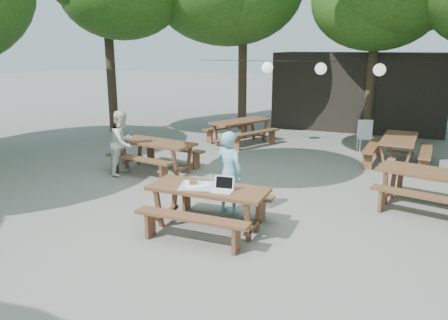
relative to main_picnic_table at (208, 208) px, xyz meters
name	(u,v)px	position (x,y,z in m)	size (l,w,h in m)	color
ground	(263,223)	(0.80, 0.59, -0.39)	(80.00, 80.00, 0.00)	#61625D
pavilion	(359,90)	(1.30, 11.09, 1.01)	(6.00, 3.00, 2.80)	black
main_picnic_table	(208,208)	(0.00, 0.00, 0.00)	(2.00, 1.58, 0.75)	#4D341B
picnic_table_nw	(156,156)	(-2.68, 2.79, 0.00)	(2.13, 1.86, 0.75)	#4D341B
picnic_table_ne	(433,190)	(3.56, 2.46, 0.00)	(2.21, 1.98, 0.75)	#4D341B
picnic_table_far_w	(241,132)	(-1.82, 6.54, 0.00)	(2.27, 2.41, 0.75)	#4D341B
picnic_table_far_e	(398,151)	(2.89, 5.63, 0.00)	(1.71, 2.05, 0.75)	#4D341B
woman	(229,173)	(0.05, 0.82, 0.39)	(0.57, 0.37, 1.56)	#73B8D3
second_person	(123,143)	(-3.27, 2.25, 0.39)	(0.76, 0.59, 1.56)	white
plastic_chair	(365,142)	(1.96, 7.03, -0.13)	(0.55, 0.55, 0.90)	silver
laptop	(223,187)	(0.31, -0.08, 0.42)	(0.35, 0.29, 0.24)	white
tabletop_clutter	(198,185)	(-0.19, 0.01, 0.37)	(0.78, 0.71, 0.08)	teal
paper_lanterns	(321,69)	(0.61, 6.59, 2.02)	(9.00, 0.34, 0.38)	black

